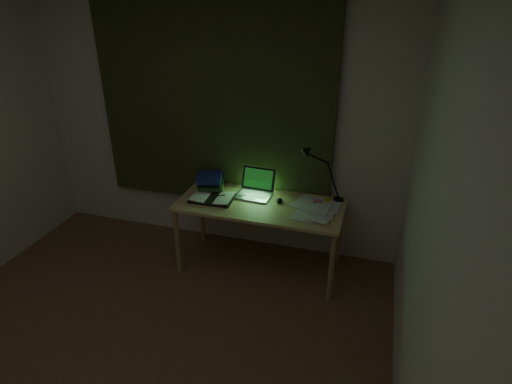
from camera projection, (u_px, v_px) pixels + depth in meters
The scene contains 12 objects.
wall_back at pixel (215, 119), 3.91m from camera, with size 3.50×0.00×2.50m, color silver.
wall_right at pixel (434, 288), 1.74m from camera, with size 0.00×4.00×2.50m, color silver.
curtain at pixel (212, 98), 3.79m from camera, with size 2.20×0.06×2.00m, color #2A3319.
desk at pixel (260, 236), 3.84m from camera, with size 1.43×0.63×0.65m, color tan, non-canonical shape.
laptop at pixel (253, 185), 3.77m from camera, with size 0.31×0.35×0.23m, color silver, non-canonical shape.
open_textbook at pixel (213, 198), 3.76m from camera, with size 0.37×0.26×0.03m, color white, non-canonical shape.
book_stack at pixel (211, 181), 3.94m from camera, with size 0.22×0.26×0.14m, color white, non-canonical shape.
loose_papers at pixel (315, 209), 3.59m from camera, with size 0.32×0.34×0.02m, color silver, non-canonical shape.
mouse at pixel (279, 200), 3.71m from camera, with size 0.05×0.09×0.03m, color black.
sticky_yellow at pixel (328, 200), 3.74m from camera, with size 0.07×0.07×0.01m, color gold.
sticky_pink at pixel (318, 202), 3.70m from camera, with size 0.07×0.07×0.02m, color #DA5589.
desk_lamp at pixel (341, 174), 3.63m from camera, with size 0.34×0.26×0.51m, color black, non-canonical shape.
Camera 1 is at (1.45, -1.54, 2.36)m, focal length 30.00 mm.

